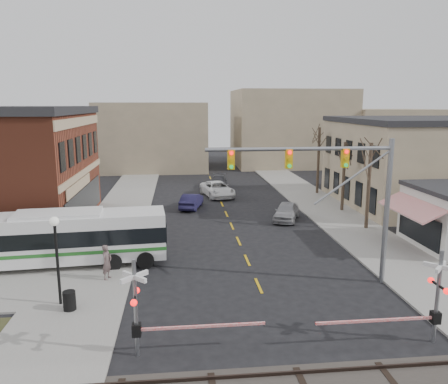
{
  "coord_description": "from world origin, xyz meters",
  "views": [
    {
      "loc": [
        -4.23,
        -20.06,
        9.74
      ],
      "look_at": [
        -0.98,
        10.82,
        3.5
      ],
      "focal_mm": 35.0,
      "sensor_mm": 36.0,
      "label": 1
    }
  ],
  "objects_px": {
    "rr_crossing_east": "(428,298)",
    "trash_bin": "(69,301)",
    "traffic_signal_mast": "(339,182)",
    "car_d": "(219,182)",
    "car_c": "(217,189)",
    "car_b": "(191,201)",
    "rr_crossing_west": "(147,309)",
    "street_lamp": "(56,242)",
    "transit_bus": "(60,238)",
    "car_a": "(286,211)",
    "pedestrian_far": "(77,250)",
    "pedestrian_near": "(107,262)"
  },
  "relations": [
    {
      "from": "traffic_signal_mast",
      "to": "car_b",
      "type": "distance_m",
      "value": 20.79
    },
    {
      "from": "rr_crossing_east",
      "to": "pedestrian_near",
      "type": "relative_size",
      "value": 2.83
    },
    {
      "from": "transit_bus",
      "to": "car_b",
      "type": "bearing_deg",
      "value": 59.86
    },
    {
      "from": "car_d",
      "to": "pedestrian_near",
      "type": "height_order",
      "value": "pedestrian_near"
    },
    {
      "from": "car_b",
      "to": "rr_crossing_east",
      "type": "bearing_deg",
      "value": 123.81
    },
    {
      "from": "traffic_signal_mast",
      "to": "car_d",
      "type": "distance_m",
      "value": 29.88
    },
    {
      "from": "transit_bus",
      "to": "rr_crossing_east",
      "type": "xyz_separation_m",
      "value": [
        17.27,
        -10.56,
        0.13
      ]
    },
    {
      "from": "rr_crossing_east",
      "to": "car_d",
      "type": "xyz_separation_m",
      "value": [
        -5.3,
        35.43,
        -1.27
      ]
    },
    {
      "from": "rr_crossing_east",
      "to": "car_d",
      "type": "distance_m",
      "value": 35.85
    },
    {
      "from": "rr_crossing_west",
      "to": "car_d",
      "type": "relative_size",
      "value": 1.17
    },
    {
      "from": "car_a",
      "to": "car_c",
      "type": "height_order",
      "value": "car_c"
    },
    {
      "from": "car_b",
      "to": "trash_bin",
      "type": "bearing_deg",
      "value": 86.98
    },
    {
      "from": "car_a",
      "to": "pedestrian_near",
      "type": "bearing_deg",
      "value": -115.66
    },
    {
      "from": "trash_bin",
      "to": "car_d",
      "type": "height_order",
      "value": "car_d"
    },
    {
      "from": "rr_crossing_west",
      "to": "car_a",
      "type": "height_order",
      "value": "rr_crossing_west"
    },
    {
      "from": "rr_crossing_west",
      "to": "car_a",
      "type": "distance_m",
      "value": 22.22
    },
    {
      "from": "transit_bus",
      "to": "car_a",
      "type": "bearing_deg",
      "value": 29.55
    },
    {
      "from": "rr_crossing_east",
      "to": "trash_bin",
      "type": "distance_m",
      "value": 15.99
    },
    {
      "from": "traffic_signal_mast",
      "to": "rr_crossing_west",
      "type": "distance_m",
      "value": 12.03
    },
    {
      "from": "street_lamp",
      "to": "car_d",
      "type": "bearing_deg",
      "value": 70.72
    },
    {
      "from": "street_lamp",
      "to": "car_d",
      "type": "height_order",
      "value": "street_lamp"
    },
    {
      "from": "rr_crossing_east",
      "to": "car_c",
      "type": "height_order",
      "value": "rr_crossing_east"
    },
    {
      "from": "rr_crossing_west",
      "to": "pedestrian_far",
      "type": "distance_m",
      "value": 11.74
    },
    {
      "from": "rr_crossing_west",
      "to": "pedestrian_far",
      "type": "xyz_separation_m",
      "value": [
        -5.0,
        10.57,
        -1.05
      ]
    },
    {
      "from": "pedestrian_far",
      "to": "street_lamp",
      "type": "bearing_deg",
      "value": -115.69
    },
    {
      "from": "rr_crossing_east",
      "to": "transit_bus",
      "type": "bearing_deg",
      "value": 148.54
    },
    {
      "from": "rr_crossing_west",
      "to": "transit_bus",
      "type": "bearing_deg",
      "value": 119.82
    },
    {
      "from": "rr_crossing_west",
      "to": "car_a",
      "type": "relative_size",
      "value": 1.26
    },
    {
      "from": "rr_crossing_west",
      "to": "car_a",
      "type": "bearing_deg",
      "value": 61.92
    },
    {
      "from": "transit_bus",
      "to": "car_c",
      "type": "height_order",
      "value": "transit_bus"
    },
    {
      "from": "car_a",
      "to": "car_c",
      "type": "distance_m",
      "value": 11.54
    },
    {
      "from": "pedestrian_near",
      "to": "transit_bus",
      "type": "bearing_deg",
      "value": 73.34
    },
    {
      "from": "traffic_signal_mast",
      "to": "trash_bin",
      "type": "bearing_deg",
      "value": -172.2
    },
    {
      "from": "car_c",
      "to": "car_b",
      "type": "bearing_deg",
      "value": -131.97
    },
    {
      "from": "car_b",
      "to": "street_lamp",
      "type": "bearing_deg",
      "value": 84.84
    },
    {
      "from": "car_a",
      "to": "car_b",
      "type": "xyz_separation_m",
      "value": [
        -7.95,
        5.2,
        -0.05
      ]
    },
    {
      "from": "car_c",
      "to": "pedestrian_far",
      "type": "xyz_separation_m",
      "value": [
        -10.45,
        -19.4,
        0.12
      ]
    },
    {
      "from": "car_b",
      "to": "car_d",
      "type": "xyz_separation_m",
      "value": [
        3.57,
        10.4,
        -0.02
      ]
    },
    {
      "from": "transit_bus",
      "to": "car_c",
      "type": "relative_size",
      "value": 2.24
    },
    {
      "from": "rr_crossing_east",
      "to": "trash_bin",
      "type": "relative_size",
      "value": 6.07
    },
    {
      "from": "car_a",
      "to": "pedestrian_far",
      "type": "height_order",
      "value": "pedestrian_far"
    },
    {
      "from": "trash_bin",
      "to": "pedestrian_near",
      "type": "height_order",
      "value": "pedestrian_near"
    },
    {
      "from": "car_b",
      "to": "pedestrian_far",
      "type": "height_order",
      "value": "pedestrian_far"
    },
    {
      "from": "street_lamp",
      "to": "trash_bin",
      "type": "height_order",
      "value": "street_lamp"
    },
    {
      "from": "pedestrian_near",
      "to": "traffic_signal_mast",
      "type": "bearing_deg",
      "value": -75.69
    },
    {
      "from": "trash_bin",
      "to": "car_c",
      "type": "relative_size",
      "value": 0.16
    },
    {
      "from": "car_d",
      "to": "car_c",
      "type": "bearing_deg",
      "value": -89.14
    },
    {
      "from": "rr_crossing_west",
      "to": "car_c",
      "type": "relative_size",
      "value": 0.98
    },
    {
      "from": "car_b",
      "to": "car_c",
      "type": "relative_size",
      "value": 0.75
    },
    {
      "from": "street_lamp",
      "to": "car_d",
      "type": "distance_m",
      "value": 32.31
    }
  ]
}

